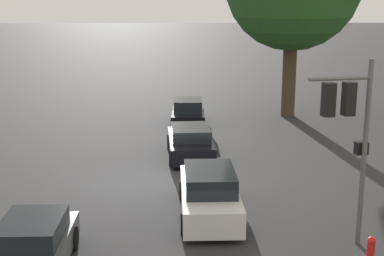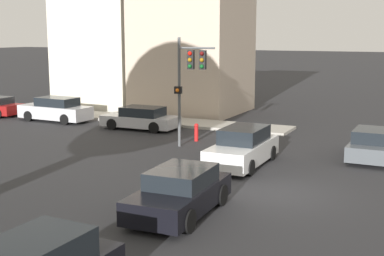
% 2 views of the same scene
% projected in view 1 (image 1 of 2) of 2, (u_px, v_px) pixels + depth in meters
% --- Properties ---
extents(ground_plane, '(300.00, 300.00, 0.00)m').
position_uv_depth(ground_plane, '(140.00, 183.00, 20.39)').
color(ground_plane, '#28282B').
extents(traffic_signal, '(0.79, 1.89, 5.28)m').
position_uv_depth(traffic_signal, '(348.00, 119.00, 14.36)').
color(traffic_signal, '#515456').
rests_on(traffic_signal, ground_plane).
extents(crossing_car_0, '(4.62, 1.91, 1.60)m').
position_uv_depth(crossing_car_0, '(209.00, 194.00, 17.13)').
color(crossing_car_0, silver).
rests_on(crossing_car_0, ground_plane).
extents(crossing_car_1, '(4.02, 1.93, 1.47)m').
position_uv_depth(crossing_car_1, '(188.00, 113.00, 29.75)').
color(crossing_car_1, black).
rests_on(crossing_car_1, ground_plane).
extents(crossing_car_2, '(4.33, 2.11, 1.41)m').
position_uv_depth(crossing_car_2, '(190.00, 142.00, 23.60)').
color(crossing_car_2, black).
rests_on(crossing_car_2, ground_plane).
extents(crossing_car_3, '(3.98, 1.85, 1.36)m').
position_uv_depth(crossing_car_3, '(32.00, 247.00, 13.63)').
color(crossing_car_3, '#4C5156').
rests_on(crossing_car_3, ground_plane).
extents(fire_hydrant, '(0.22, 0.22, 0.92)m').
position_uv_depth(fire_hydrant, '(371.00, 252.00, 13.69)').
color(fire_hydrant, red).
rests_on(fire_hydrant, ground_plane).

